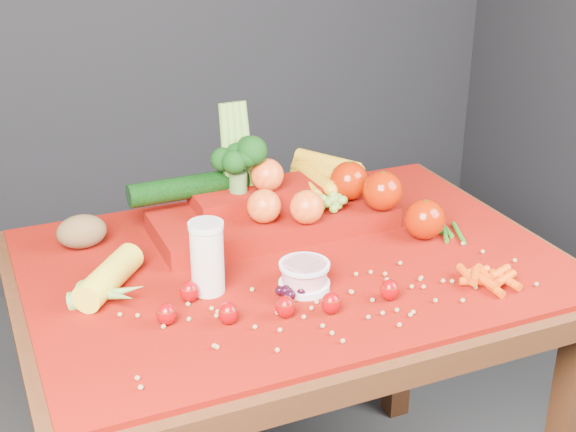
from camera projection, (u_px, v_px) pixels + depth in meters
name	position (u px, v px, depth m)	size (l,w,h in m)	color
table	(292.00, 305.00, 1.67)	(1.10, 0.80, 0.75)	#331C0B
red_cloth	(292.00, 262.00, 1.63)	(1.05, 0.75, 0.01)	#7C0704
milk_glass	(207.00, 255.00, 1.48)	(0.07, 0.07, 0.14)	beige
yogurt_bowl	(304.00, 275.00, 1.51)	(0.10, 0.10, 0.05)	silver
strawberry_scatter	(266.00, 301.00, 1.43)	(0.44, 0.18, 0.04)	#950204
dark_grape_cluster	(294.00, 291.00, 1.48)	(0.06, 0.05, 0.03)	black
soybean_scatter	(336.00, 303.00, 1.46)	(0.84, 0.24, 0.01)	olive
corn_ear	(108.00, 289.00, 1.47)	(0.25, 0.26, 0.06)	yellow
potato	(82.00, 232.00, 1.66)	(0.10, 0.08, 0.07)	brown
baby_carrot_pile	(488.00, 279.00, 1.52)	(0.17, 0.17, 0.03)	#CF4007
green_bean_pile	(449.00, 228.00, 1.75)	(0.14, 0.12, 0.01)	#236016
produce_mound	(286.00, 201.00, 1.75)	(0.62, 0.37, 0.27)	#7C0704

